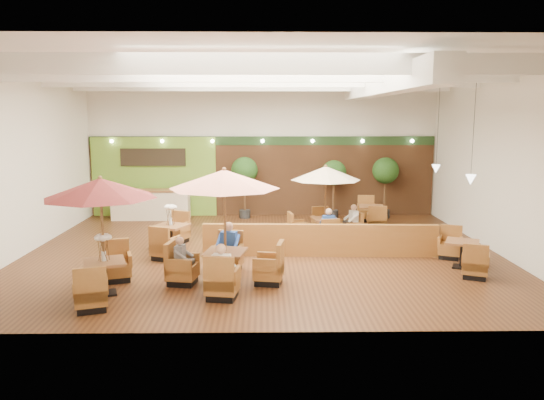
{
  "coord_description": "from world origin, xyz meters",
  "views": [
    {
      "loc": [
        0.06,
        -15.52,
        4.08
      ],
      "look_at": [
        0.3,
        0.5,
        1.5
      ],
      "focal_mm": 35.0,
      "sensor_mm": 36.0,
      "label": 1
    }
  ],
  "objects_px": {
    "table_3": "(171,234)",
    "diner_3": "(328,223)",
    "table_5": "(371,216)",
    "diner_2": "(182,255)",
    "diner_4": "(352,218)",
    "table_0": "(101,205)",
    "topiary_0": "(244,173)",
    "diner_0": "(222,266)",
    "booth_divider": "(320,240)",
    "table_1": "(225,206)",
    "topiary_1": "(334,175)",
    "diner_1": "(228,243)",
    "table_2": "(325,188)",
    "service_counter": "(151,205)",
    "topiary_2": "(386,173)",
    "table_4": "(462,255)"
  },
  "relations": [
    {
      "from": "table_0",
      "to": "topiary_1",
      "type": "height_order",
      "value": "table_0"
    },
    {
      "from": "topiary_0",
      "to": "diner_3",
      "type": "bearing_deg",
      "value": -58.75
    },
    {
      "from": "diner_0",
      "to": "diner_4",
      "type": "distance_m",
      "value": 6.9
    },
    {
      "from": "table_3",
      "to": "diner_3",
      "type": "relative_size",
      "value": 3.85
    },
    {
      "from": "topiary_0",
      "to": "diner_4",
      "type": "distance_m",
      "value": 5.33
    },
    {
      "from": "booth_divider",
      "to": "diner_4",
      "type": "bearing_deg",
      "value": 60.91
    },
    {
      "from": "table_5",
      "to": "diner_4",
      "type": "height_order",
      "value": "diner_4"
    },
    {
      "from": "booth_divider",
      "to": "topiary_1",
      "type": "distance_m",
      "value": 6.05
    },
    {
      "from": "table_2",
      "to": "table_5",
      "type": "bearing_deg",
      "value": 36.19
    },
    {
      "from": "booth_divider",
      "to": "topiary_0",
      "type": "distance_m",
      "value": 6.43
    },
    {
      "from": "diner_4",
      "to": "topiary_0",
      "type": "bearing_deg",
      "value": 30.37
    },
    {
      "from": "service_counter",
      "to": "diner_0",
      "type": "distance_m",
      "value": 9.86
    },
    {
      "from": "table_5",
      "to": "topiary_0",
      "type": "height_order",
      "value": "topiary_0"
    },
    {
      "from": "topiary_2",
      "to": "diner_2",
      "type": "bearing_deg",
      "value": -129.16
    },
    {
      "from": "topiary_2",
      "to": "diner_3",
      "type": "height_order",
      "value": "topiary_2"
    },
    {
      "from": "topiary_0",
      "to": "diner_4",
      "type": "height_order",
      "value": "topiary_0"
    },
    {
      "from": "diner_1",
      "to": "table_0",
      "type": "bearing_deg",
      "value": 45.03
    },
    {
      "from": "table_0",
      "to": "table_1",
      "type": "relative_size",
      "value": 0.98
    },
    {
      "from": "diner_4",
      "to": "table_4",
      "type": "bearing_deg",
      "value": -159.1
    },
    {
      "from": "table_3",
      "to": "topiary_2",
      "type": "xyz_separation_m",
      "value": [
        7.64,
        5.11,
        1.31
      ]
    },
    {
      "from": "topiary_0",
      "to": "diner_4",
      "type": "xyz_separation_m",
      "value": [
        3.69,
        -3.68,
        -1.1
      ]
    },
    {
      "from": "booth_divider",
      "to": "service_counter",
      "type": "bearing_deg",
      "value": 139.55
    },
    {
      "from": "diner_2",
      "to": "diner_4",
      "type": "bearing_deg",
      "value": 141.88
    },
    {
      "from": "topiary_0",
      "to": "diner_0",
      "type": "bearing_deg",
      "value": -91.02
    },
    {
      "from": "table_5",
      "to": "diner_2",
      "type": "xyz_separation_m",
      "value": [
        -5.94,
        -6.7,
        0.36
      ]
    },
    {
      "from": "table_2",
      "to": "table_3",
      "type": "height_order",
      "value": "table_2"
    },
    {
      "from": "diner_0",
      "to": "diner_1",
      "type": "distance_m",
      "value": 2.1
    },
    {
      "from": "table_2",
      "to": "topiary_0",
      "type": "distance_m",
      "value": 4.62
    },
    {
      "from": "topiary_2",
      "to": "diner_2",
      "type": "xyz_separation_m",
      "value": [
        -6.81,
        -8.36,
        -1.07
      ]
    },
    {
      "from": "table_0",
      "to": "diner_0",
      "type": "height_order",
      "value": "table_0"
    },
    {
      "from": "table_5",
      "to": "diner_4",
      "type": "distance_m",
      "value": 2.3
    },
    {
      "from": "booth_divider",
      "to": "table_5",
      "type": "relative_size",
      "value": 2.56
    },
    {
      "from": "table_0",
      "to": "topiary_2",
      "type": "relative_size",
      "value": 1.17
    },
    {
      "from": "table_0",
      "to": "table_2",
      "type": "bearing_deg",
      "value": 25.17
    },
    {
      "from": "service_counter",
      "to": "table_3",
      "type": "xyz_separation_m",
      "value": [
        1.63,
        -4.91,
        -0.08
      ]
    },
    {
      "from": "booth_divider",
      "to": "table_1",
      "type": "height_order",
      "value": "table_1"
    },
    {
      "from": "diner_4",
      "to": "diner_3",
      "type": "bearing_deg",
      "value": 120.33
    },
    {
      "from": "diner_0",
      "to": "table_4",
      "type": "bearing_deg",
      "value": 34.3
    },
    {
      "from": "table_0",
      "to": "diner_3",
      "type": "bearing_deg",
      "value": 19.96
    },
    {
      "from": "table_0",
      "to": "table_3",
      "type": "xyz_separation_m",
      "value": [
        0.83,
        3.97,
        -1.58
      ]
    },
    {
      "from": "booth_divider",
      "to": "topiary_2",
      "type": "relative_size",
      "value": 2.82
    },
    {
      "from": "table_4",
      "to": "topiary_1",
      "type": "bearing_deg",
      "value": 134.03
    },
    {
      "from": "service_counter",
      "to": "topiary_0",
      "type": "bearing_deg",
      "value": 3.11
    },
    {
      "from": "table_4",
      "to": "diner_3",
      "type": "height_order",
      "value": "diner_3"
    },
    {
      "from": "table_1",
      "to": "table_2",
      "type": "relative_size",
      "value": 1.16
    },
    {
      "from": "table_0",
      "to": "table_5",
      "type": "xyz_separation_m",
      "value": [
        7.61,
        7.41,
        -1.7
      ]
    },
    {
      "from": "table_0",
      "to": "diner_4",
      "type": "relative_size",
      "value": 4.02
    },
    {
      "from": "table_1",
      "to": "table_3",
      "type": "bearing_deg",
      "value": 129.69
    },
    {
      "from": "table_3",
      "to": "topiary_0",
      "type": "xyz_separation_m",
      "value": [
        2.05,
        5.11,
        1.32
      ]
    },
    {
      "from": "booth_divider",
      "to": "topiary_2",
      "type": "distance_m",
      "value": 6.77
    }
  ]
}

